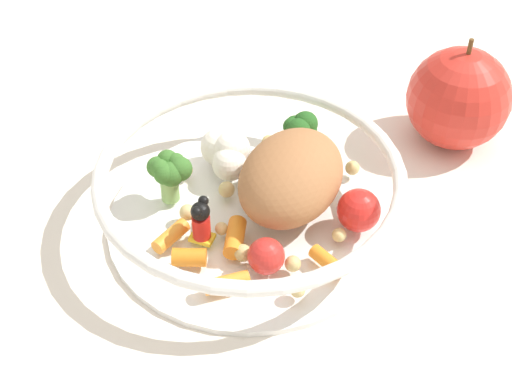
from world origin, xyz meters
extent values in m
plane|color=silver|center=(0.00, 0.00, 0.00)|extent=(2.40, 2.40, 0.00)
cylinder|color=white|center=(0.00, 0.01, 0.00)|extent=(0.20, 0.20, 0.01)
torus|color=white|center=(0.00, 0.01, 0.05)|extent=(0.22, 0.22, 0.01)
ellipsoid|color=#9E663D|center=(-0.03, 0.02, 0.04)|extent=(0.12, 0.11, 0.06)
cylinder|color=#7FAD5B|center=(0.05, -0.02, 0.02)|extent=(0.01, 0.01, 0.02)
sphere|color=#386B28|center=(0.05, -0.02, 0.04)|extent=(0.01, 0.01, 0.01)
sphere|color=#386B28|center=(0.05, -0.02, 0.04)|extent=(0.02, 0.02, 0.02)
sphere|color=#386B28|center=(0.05, -0.02, 0.04)|extent=(0.02, 0.02, 0.02)
sphere|color=#386B28|center=(0.04, -0.02, 0.04)|extent=(0.02, 0.02, 0.02)
sphere|color=#386B28|center=(0.04, -0.03, 0.04)|extent=(0.01, 0.01, 0.01)
sphere|color=#386B28|center=(0.05, -0.03, 0.04)|extent=(0.02, 0.02, 0.02)
sphere|color=#386B28|center=(0.05, -0.03, 0.04)|extent=(0.02, 0.02, 0.02)
cylinder|color=#8EB766|center=(-0.06, -0.03, 0.02)|extent=(0.01, 0.01, 0.02)
sphere|color=#23561E|center=(-0.05, -0.03, 0.04)|extent=(0.01, 0.01, 0.01)
sphere|color=#23561E|center=(-0.05, -0.02, 0.04)|extent=(0.02, 0.02, 0.02)
sphere|color=#23561E|center=(-0.06, -0.02, 0.04)|extent=(0.01, 0.01, 0.01)
sphere|color=#23561E|center=(-0.06, -0.03, 0.04)|extent=(0.02, 0.02, 0.02)
sphere|color=#23561E|center=(-0.06, -0.04, 0.04)|extent=(0.02, 0.02, 0.02)
sphere|color=#23561E|center=(-0.05, -0.03, 0.04)|extent=(0.02, 0.02, 0.02)
sphere|color=white|center=(0.00, -0.04, 0.02)|extent=(0.02, 0.02, 0.02)
sphere|color=white|center=(0.00, -0.03, 0.02)|extent=(0.03, 0.03, 0.03)
sphere|color=white|center=(-0.01, -0.04, 0.03)|extent=(0.03, 0.03, 0.03)
sphere|color=white|center=(0.00, -0.05, 0.02)|extent=(0.03, 0.03, 0.03)
cube|color=yellow|center=(0.04, 0.02, 0.01)|extent=(0.02, 0.02, 0.00)
cylinder|color=red|center=(0.04, 0.02, 0.02)|extent=(0.02, 0.02, 0.02)
sphere|color=black|center=(0.04, 0.02, 0.04)|extent=(0.01, 0.01, 0.01)
sphere|color=black|center=(0.04, 0.02, 0.04)|extent=(0.01, 0.01, 0.01)
sphere|color=black|center=(0.04, 0.03, 0.04)|extent=(0.01, 0.01, 0.01)
cylinder|color=orange|center=(0.04, 0.07, 0.01)|extent=(0.03, 0.01, 0.01)
cylinder|color=orange|center=(-0.03, 0.08, 0.01)|extent=(0.02, 0.03, 0.01)
cylinder|color=orange|center=(0.06, 0.04, 0.02)|extent=(0.03, 0.02, 0.01)
cylinder|color=orange|center=(0.06, 0.02, 0.01)|extent=(0.03, 0.02, 0.01)
cylinder|color=orange|center=(0.02, 0.04, 0.02)|extent=(0.03, 0.03, 0.01)
sphere|color=red|center=(0.01, 0.06, 0.02)|extent=(0.02, 0.02, 0.02)
sphere|color=red|center=(-0.06, 0.05, 0.02)|extent=(0.03, 0.03, 0.03)
sphere|color=#D1B775|center=(0.04, 0.00, 0.02)|extent=(0.01, 0.01, 0.01)
sphere|color=tan|center=(-0.02, -0.07, 0.01)|extent=(0.01, 0.01, 0.01)
sphere|color=#D1B775|center=(0.00, 0.09, 0.01)|extent=(0.01, 0.01, 0.01)
sphere|color=#D1B775|center=(0.01, -0.01, 0.02)|extent=(0.01, 0.01, 0.01)
sphere|color=tan|center=(-0.01, 0.07, 0.01)|extent=(0.01, 0.01, 0.01)
sphere|color=tan|center=(-0.08, 0.04, 0.01)|extent=(0.01, 0.01, 0.01)
sphere|color=tan|center=(-0.01, -0.06, 0.01)|extent=(0.01, 0.01, 0.01)
sphere|color=tan|center=(-0.09, 0.00, 0.01)|extent=(0.01, 0.01, 0.01)
sphere|color=#D1B775|center=(0.03, -0.04, 0.01)|extent=(0.01, 0.01, 0.01)
sphere|color=tan|center=(-0.04, -0.05, 0.01)|extent=(0.01, 0.01, 0.01)
sphere|color=#D1B775|center=(0.03, 0.02, 0.01)|extent=(0.01, 0.01, 0.01)
sphere|color=tan|center=(0.02, 0.05, 0.02)|extent=(0.01, 0.01, 0.01)
sphere|color=#D1B775|center=(-0.05, 0.06, 0.01)|extent=(0.01, 0.01, 0.01)
sphere|color=red|center=(-0.19, -0.02, 0.04)|extent=(0.08, 0.08, 0.08)
cylinder|color=brown|center=(-0.19, -0.02, 0.09)|extent=(0.00, 0.00, 0.01)
camera|label=1|loc=(0.14, 0.36, 0.37)|focal=51.31mm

